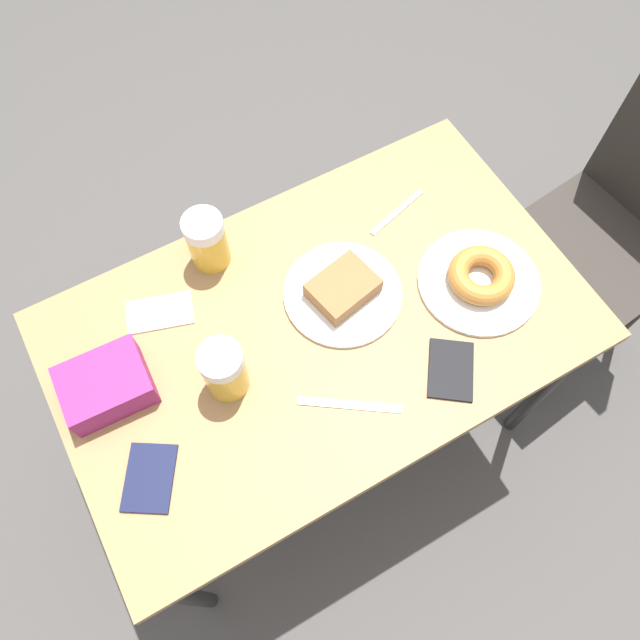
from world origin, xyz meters
TOP-DOWN VIEW (x-y plane):
  - ground_plane at (0.00, 0.00)m, footprint 8.00×8.00m
  - table at (0.00, 0.00)m, footprint 0.67×1.09m
  - chair at (0.06, 0.87)m, footprint 0.44×0.44m
  - plate_with_cake at (-0.04, 0.08)m, footprint 0.25×0.25m
  - plate_with_donut at (0.08, 0.34)m, footprint 0.26×0.26m
  - beer_mug_left at (0.02, -0.22)m, footprint 0.08×0.08m
  - beer_mug_center at (-0.25, -0.13)m, footprint 0.08×0.08m
  - napkin_folded at (-0.19, -0.28)m, footprint 0.11×0.15m
  - fork at (-0.16, 0.29)m, footprint 0.06×0.16m
  - knife at (0.18, -0.04)m, footprint 0.13×0.18m
  - passport_near_edge at (0.12, -0.43)m, footprint 0.15×0.14m
  - passport_far_edge at (0.22, 0.18)m, footprint 0.15×0.15m
  - blue_pouch at (-0.07, -0.43)m, footprint 0.13×0.17m

SIDE VIEW (x-z plane):
  - ground_plane at x=0.00m, z-range 0.00..0.00m
  - chair at x=0.06m, z-range 0.10..0.96m
  - table at x=0.00m, z-range 0.29..0.99m
  - knife at x=0.18m, z-range 0.71..0.71m
  - fork at x=-0.16m, z-range 0.71..0.71m
  - napkin_folded at x=-0.19m, z-range 0.71..0.71m
  - passport_near_edge at x=0.12m, z-range 0.71..0.71m
  - passport_far_edge at x=0.22m, z-range 0.71..0.71m
  - plate_with_cake at x=-0.04m, z-range 0.70..0.75m
  - plate_with_donut at x=0.08m, z-range 0.70..0.75m
  - blue_pouch at x=-0.07m, z-range 0.71..0.78m
  - beer_mug_left at x=0.02m, z-range 0.71..0.84m
  - beer_mug_center at x=-0.25m, z-range 0.71..0.84m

